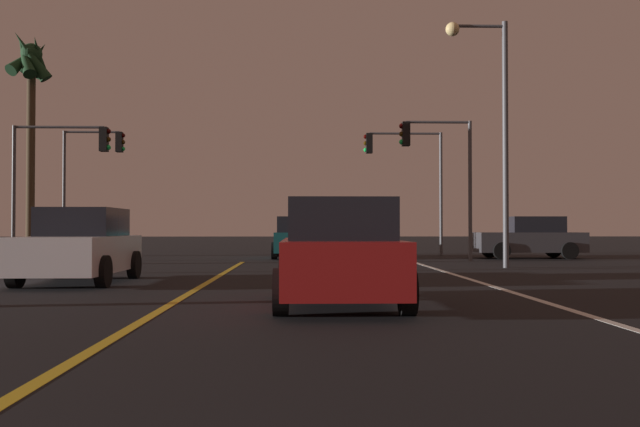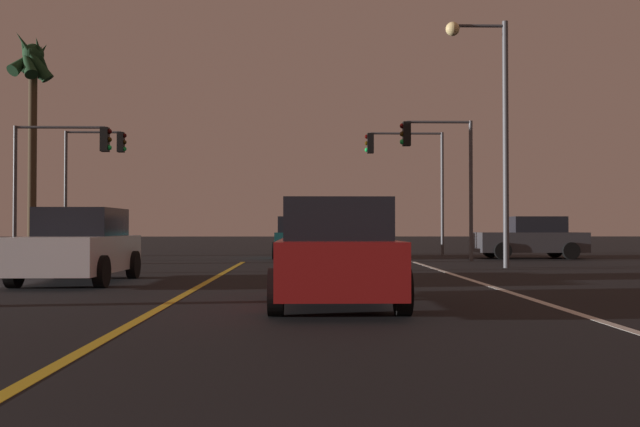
# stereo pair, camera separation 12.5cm
# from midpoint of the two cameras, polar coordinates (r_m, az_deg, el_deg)

# --- Properties ---
(lane_edge_right) EXTENTS (0.16, 31.73, 0.01)m
(lane_edge_right) POSITION_cam_midpoint_polar(r_m,az_deg,el_deg) (10.71, 20.75, -7.77)
(lane_edge_right) COLOR silver
(lane_edge_right) RESTS_ON ground
(lane_center_divider) EXTENTS (0.16, 31.73, 0.01)m
(lane_center_divider) POSITION_cam_midpoint_polar(r_m,az_deg,el_deg) (10.16, -14.10, -8.17)
(lane_center_divider) COLOR gold
(lane_center_divider) RESTS_ON ground
(car_lead_same_lane) EXTENTS (2.02, 4.30, 1.70)m
(car_lead_same_lane) POSITION_cam_midpoint_polar(r_m,az_deg,el_deg) (11.30, 1.26, -3.33)
(car_lead_same_lane) COLOR black
(car_lead_same_lane) RESTS_ON ground
(car_oncoming) EXTENTS (2.02, 4.30, 1.70)m
(car_oncoming) POSITION_cam_midpoint_polar(r_m,az_deg,el_deg) (16.91, -18.97, -2.55)
(car_oncoming) COLOR black
(car_oncoming) RESTS_ON ground
(car_crossing_side) EXTENTS (4.30, 2.02, 1.70)m
(car_crossing_side) POSITION_cam_midpoint_polar(r_m,az_deg,el_deg) (29.90, 16.48, -1.93)
(car_crossing_side) COLOR black
(car_crossing_side) RESTS_ON ground
(car_ahead_far) EXTENTS (2.02, 4.30, 1.70)m
(car_ahead_far) POSITION_cam_midpoint_polar(r_m,az_deg,el_deg) (29.15, -1.97, -2.00)
(car_ahead_far) COLOR black
(car_ahead_far) RESTS_ON ground
(traffic_light_near_right) EXTENTS (2.74, 0.36, 5.26)m
(traffic_light_near_right) POSITION_cam_midpoint_polar(r_m,az_deg,el_deg) (26.81, 9.23, 4.53)
(traffic_light_near_right) COLOR #4C4C51
(traffic_light_near_right) RESTS_ON ground
(traffic_light_near_left) EXTENTS (3.62, 0.36, 5.02)m
(traffic_light_near_left) POSITION_cam_midpoint_polar(r_m,az_deg,el_deg) (27.79, -20.23, 4.13)
(traffic_light_near_left) COLOR #4C4C51
(traffic_light_near_left) RESTS_ON ground
(traffic_light_far_right) EXTENTS (3.58, 0.36, 5.57)m
(traffic_light_far_right) POSITION_cam_midpoint_polar(r_m,az_deg,el_deg) (32.17, 6.69, 4.03)
(traffic_light_far_right) COLOR #4C4C51
(traffic_light_far_right) RESTS_ON ground
(traffic_light_far_left) EXTENTS (2.77, 0.36, 5.58)m
(traffic_light_far_left) POSITION_cam_midpoint_polar(r_m,az_deg,el_deg) (33.19, -18.00, 3.86)
(traffic_light_far_left) COLOR #4C4C51
(traffic_light_far_left) RESTS_ON ground
(street_lamp_right_far) EXTENTS (1.96, 0.44, 7.71)m
(street_lamp_right_far) POSITION_cam_midpoint_polar(r_m,az_deg,el_deg) (22.86, 13.53, 8.07)
(street_lamp_right_far) COLOR #4C4C51
(street_lamp_right_far) RESTS_ON ground
(palm_tree_left_far) EXTENTS (2.02, 2.24, 9.79)m
(palm_tree_left_far) POSITION_cam_midpoint_polar(r_m,az_deg,el_deg) (33.58, -22.45, 10.05)
(palm_tree_left_far) COLOR #473826
(palm_tree_left_far) RESTS_ON ground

